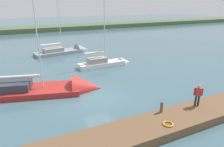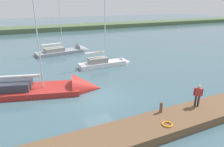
{
  "view_description": "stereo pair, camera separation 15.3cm",
  "coord_description": "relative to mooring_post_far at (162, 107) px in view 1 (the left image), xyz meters",
  "views": [
    {
      "loc": [
        5.71,
        14.56,
        7.73
      ],
      "look_at": [
        -1.31,
        -0.25,
        1.89
      ],
      "focal_mm": 32.34,
      "sensor_mm": 36.0,
      "label": 1
    },
    {
      "loc": [
        5.58,
        14.62,
        7.73
      ],
      "look_at": [
        -1.31,
        -0.25,
        1.89
      ],
      "focal_mm": 32.34,
      "sensor_mm": 36.0,
      "label": 2
    }
  ],
  "objects": [
    {
      "name": "sailboat_inner_slip",
      "position": [
        0.98,
        -22.22,
        -0.83
      ],
      "size": [
        9.17,
        3.73,
        10.09
      ],
      "rotation": [
        0.0,
        0.0,
        3.3
      ],
      "color": "gray",
      "rests_on": "ground_plane"
    },
    {
      "name": "person_on_dock",
      "position": [
        -2.89,
        0.37,
        0.57
      ],
      "size": [
        0.53,
        0.44,
        1.65
      ],
      "rotation": [
        0.0,
        0.0,
        0.95
      ],
      "color": "#28282D",
      "rests_on": "dock_pier"
    },
    {
      "name": "ground_plane",
      "position": [
        2.54,
        -5.03,
        -0.97
      ],
      "size": [
        200.0,
        200.0,
        0.0
      ],
      "primitive_type": "plane",
      "color": "#42606B"
    },
    {
      "name": "far_shoreline",
      "position": [
        2.54,
        -51.26,
        -0.97
      ],
      "size": [
        180.0,
        8.0,
        2.4
      ],
      "primitive_type": "cube",
      "color": "#4C603D",
      "rests_on": "ground_plane"
    },
    {
      "name": "sailboat_far_right",
      "position": [
        5.8,
        -7.86,
        -0.84
      ],
      "size": [
        11.22,
        5.66,
        10.98
      ],
      "rotation": [
        0.0,
        0.0,
        2.88
      ],
      "color": "#B22823",
      "rests_on": "ground_plane"
    },
    {
      "name": "sailboat_behind_pier",
      "position": [
        -1.79,
        -13.13,
        -0.74
      ],
      "size": [
        7.11,
        1.68,
        9.29
      ],
      "rotation": [
        0.0,
        0.0,
        3.15
      ],
      "color": "white",
      "rests_on": "ground_plane"
    },
    {
      "name": "life_ring_buoy",
      "position": [
        0.58,
        1.4,
        -0.33
      ],
      "size": [
        0.66,
        0.66,
        0.1
      ],
      "primitive_type": "torus",
      "color": "orange",
      "rests_on": "dock_pier"
    },
    {
      "name": "dock_pier",
      "position": [
        2.54,
        0.89,
        -0.67
      ],
      "size": [
        25.37,
        2.54,
        0.59
      ],
      "primitive_type": "cube",
      "color": "brown",
      "rests_on": "ground_plane"
    },
    {
      "name": "mooring_post_far",
      "position": [
        0.0,
        0.0,
        0.0
      ],
      "size": [
        0.2,
        0.2,
        0.76
      ],
      "primitive_type": "cylinder",
      "color": "brown",
      "rests_on": "dock_pier"
    }
  ]
}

